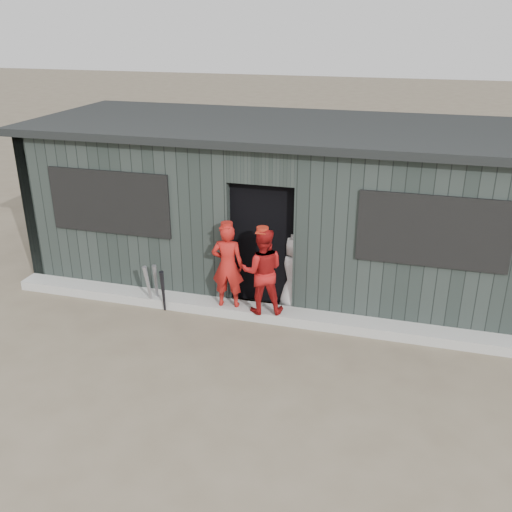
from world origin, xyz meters
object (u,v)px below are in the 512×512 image
(bat_mid, at_px, (156,285))
(bat_right, at_px, (163,291))
(player_grey_back, at_px, (295,273))
(bat_left, at_px, (149,287))
(player_red_left, at_px, (228,266))
(player_red_right, at_px, (262,271))
(dugout, at_px, (283,203))

(bat_mid, xyz_separation_m, bat_right, (0.20, -0.19, 0.01))
(bat_mid, distance_m, player_grey_back, 2.16)
(bat_left, height_order, player_red_left, player_red_left)
(bat_right, height_order, player_red_left, player_red_left)
(bat_mid, xyz_separation_m, player_grey_back, (2.09, 0.46, 0.26))
(player_red_left, xyz_separation_m, player_red_right, (0.54, -0.04, -0.00))
(player_red_right, relative_size, player_grey_back, 1.05)
(bat_right, relative_size, player_red_left, 0.56)
(bat_mid, bearing_deg, player_grey_back, 12.35)
(bat_left, xyz_separation_m, bat_right, (0.27, -0.07, -0.00))
(bat_mid, relative_size, player_red_left, 0.55)
(player_red_right, bearing_deg, bat_left, -10.56)
(player_red_left, bearing_deg, dugout, -112.09)
(bat_mid, relative_size, dugout, 0.09)
(bat_left, xyz_separation_m, bat_mid, (0.07, 0.12, -0.01))
(bat_mid, bearing_deg, bat_left, -119.78)
(player_red_left, distance_m, player_grey_back, 1.04)
(player_red_left, distance_m, player_red_right, 0.54)
(bat_right, xyz_separation_m, dugout, (1.39, 1.95, 0.92))
(player_red_right, bearing_deg, bat_mid, -14.42)
(bat_right, relative_size, dugout, 0.09)
(bat_right, bearing_deg, bat_mid, 136.82)
(bat_mid, bearing_deg, dugout, 47.86)
(player_grey_back, relative_size, dugout, 0.15)
(bat_mid, relative_size, player_grey_back, 0.58)
(bat_right, relative_size, player_red_right, 0.56)
(bat_left, relative_size, player_red_left, 0.56)
(player_red_right, height_order, player_grey_back, player_red_right)
(player_red_right, distance_m, dugout, 1.83)
(player_grey_back, distance_m, dugout, 1.55)
(player_red_right, bearing_deg, player_red_left, -18.94)
(player_red_left, bearing_deg, bat_left, -0.33)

